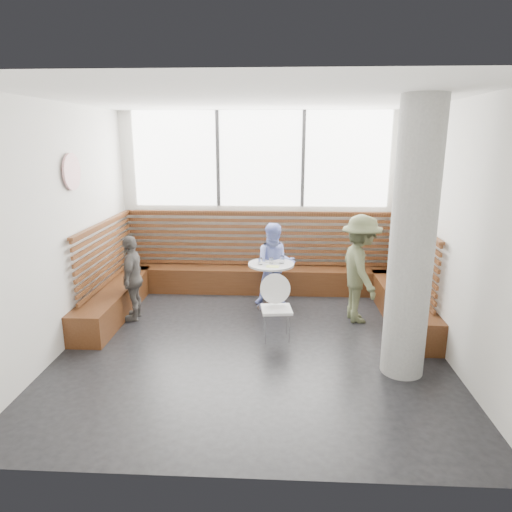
# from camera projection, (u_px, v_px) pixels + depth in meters

# --- Properties ---
(room) EXTENTS (5.00, 5.00, 3.20)m
(room) POSITION_uv_depth(u_px,v_px,m) (252.00, 230.00, 5.81)
(room) COLOR silver
(room) RESTS_ON ground
(booth) EXTENTS (5.00, 2.50, 1.44)m
(booth) POSITION_uv_depth(u_px,v_px,m) (258.00, 278.00, 7.83)
(booth) COLOR #432410
(booth) RESTS_ON ground
(concrete_column) EXTENTS (0.50, 0.50, 3.20)m
(concrete_column) POSITION_uv_depth(u_px,v_px,m) (412.00, 243.00, 5.14)
(concrete_column) COLOR gray
(concrete_column) RESTS_ON ground
(wall_art) EXTENTS (0.03, 0.50, 0.50)m
(wall_art) POSITION_uv_depth(u_px,v_px,m) (72.00, 172.00, 6.14)
(wall_art) COLOR white
(wall_art) RESTS_ON room
(cafe_table) EXTENTS (0.75, 0.75, 0.77)m
(cafe_table) POSITION_uv_depth(u_px,v_px,m) (271.00, 276.00, 7.44)
(cafe_table) COLOR silver
(cafe_table) RESTS_ON ground
(cafe_chair) EXTENTS (0.43, 0.42, 0.90)m
(cafe_chair) POSITION_uv_depth(u_px,v_px,m) (277.00, 302.00, 6.36)
(cafe_chair) COLOR white
(cafe_chair) RESTS_ON ground
(adult_man) EXTENTS (0.76, 1.14, 1.65)m
(adult_man) POSITION_uv_depth(u_px,v_px,m) (360.00, 269.00, 6.88)
(adult_man) COLOR #52593B
(adult_man) RESTS_ON ground
(child_back) EXTENTS (0.71, 0.57, 1.39)m
(child_back) POSITION_uv_depth(u_px,v_px,m) (275.00, 265.00, 7.57)
(child_back) COLOR #8999ED
(child_back) RESTS_ON ground
(child_left) EXTENTS (0.37, 0.79, 1.32)m
(child_left) POSITION_uv_depth(u_px,v_px,m) (133.00, 278.00, 6.99)
(child_left) COLOR #5E5955
(child_left) RESTS_ON ground
(plate_near) EXTENTS (0.20, 0.20, 0.01)m
(plate_near) POSITION_uv_depth(u_px,v_px,m) (265.00, 261.00, 7.50)
(plate_near) COLOR white
(plate_near) RESTS_ON cafe_table
(plate_far) EXTENTS (0.22, 0.22, 0.02)m
(plate_far) POSITION_uv_depth(u_px,v_px,m) (274.00, 261.00, 7.52)
(plate_far) COLOR white
(plate_far) RESTS_ON cafe_table
(glass_left) EXTENTS (0.07, 0.07, 0.11)m
(glass_left) POSITION_uv_depth(u_px,v_px,m) (260.00, 261.00, 7.31)
(glass_left) COLOR white
(glass_left) RESTS_ON cafe_table
(glass_mid) EXTENTS (0.06, 0.06, 0.10)m
(glass_mid) POSITION_uv_depth(u_px,v_px,m) (271.00, 261.00, 7.35)
(glass_mid) COLOR white
(glass_mid) RESTS_ON cafe_table
(glass_right) EXTENTS (0.08, 0.08, 0.12)m
(glass_right) POSITION_uv_depth(u_px,v_px,m) (282.00, 260.00, 7.38)
(glass_right) COLOR white
(glass_right) RESTS_ON cafe_table
(menu_card) EXTENTS (0.22, 0.17, 0.00)m
(menu_card) POSITION_uv_depth(u_px,v_px,m) (273.00, 266.00, 7.20)
(menu_card) COLOR #A5C64C
(menu_card) RESTS_ON cafe_table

